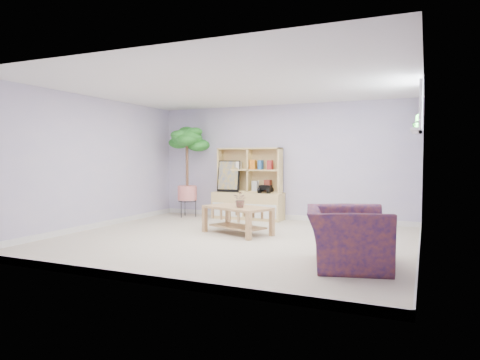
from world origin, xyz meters
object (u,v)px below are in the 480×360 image
at_px(storage_unit, 248,183).
at_px(floor_tree, 187,171).
at_px(coffee_table, 237,220).
at_px(armchair, 347,233).

relative_size(storage_unit, floor_tree, 0.76).
bearing_deg(storage_unit, coffee_table, -73.23).
bearing_deg(armchair, coffee_table, 40.55).
xyz_separation_m(coffee_table, armchair, (2.07, -1.46, 0.16)).
distance_m(storage_unit, coffee_table, 1.86).
bearing_deg(floor_tree, armchair, -36.96).
height_order(floor_tree, armchair, floor_tree).
bearing_deg(storage_unit, armchair, -50.85).
relative_size(coffee_table, floor_tree, 0.57).
bearing_deg(armchair, floor_tree, 38.87).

